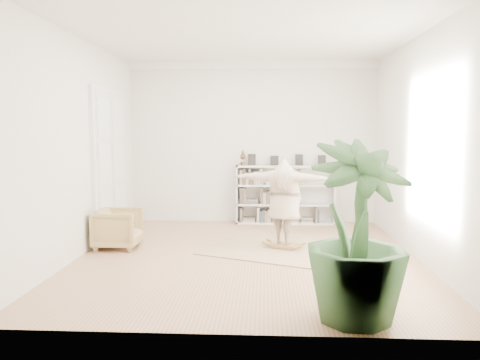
# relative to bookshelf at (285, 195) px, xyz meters

# --- Properties ---
(floor) EXTENTS (6.00, 6.00, 0.00)m
(floor) POSITION_rel_bookshelf_xyz_m (-0.74, -2.82, -0.64)
(floor) COLOR #8F6B4A
(floor) RESTS_ON ground
(room_shell) EXTENTS (6.00, 6.00, 6.00)m
(room_shell) POSITION_rel_bookshelf_xyz_m (-0.74, 0.12, 2.87)
(room_shell) COLOR silver
(room_shell) RESTS_ON floor
(doors) EXTENTS (0.09, 1.78, 2.92)m
(doors) POSITION_rel_bookshelf_xyz_m (-3.45, -1.52, 0.76)
(doors) COLOR white
(doors) RESTS_ON floor
(bookshelf) EXTENTS (2.20, 0.35, 1.64)m
(bookshelf) POSITION_rel_bookshelf_xyz_m (0.00, 0.00, 0.00)
(bookshelf) COLOR silver
(bookshelf) RESTS_ON floor
(armchair) EXTENTS (0.78, 0.76, 0.70)m
(armchair) POSITION_rel_bookshelf_xyz_m (-3.04, -2.36, -0.29)
(armchair) COLOR tan
(armchair) RESTS_ON floor
(rug) EXTENTS (3.07, 2.79, 0.02)m
(rug) POSITION_rel_bookshelf_xyz_m (-0.11, -2.30, -0.63)
(rug) COLOR tan
(rug) RESTS_ON floor
(rocker_board) EXTENTS (0.58, 0.47, 0.11)m
(rocker_board) POSITION_rel_bookshelf_xyz_m (-0.11, -2.30, -0.57)
(rocker_board) COLOR #996B3D
(rocker_board) RESTS_ON rug
(person) EXTENTS (1.89, 1.15, 1.50)m
(person) POSITION_rel_bookshelf_xyz_m (-0.11, -2.30, 0.24)
(person) COLOR #C1A791
(person) RESTS_ON rocker_board
(houseplant) EXTENTS (1.47, 1.47, 1.98)m
(houseplant) POSITION_rel_bookshelf_xyz_m (0.54, -5.37, 0.35)
(houseplant) COLOR #2E5329
(houseplant) RESTS_ON floor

